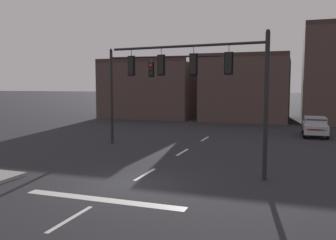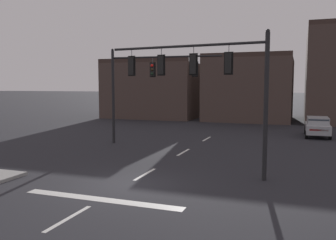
{
  "view_description": "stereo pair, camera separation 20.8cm",
  "coord_description": "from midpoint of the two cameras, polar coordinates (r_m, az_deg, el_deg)",
  "views": [
    {
      "loc": [
        6.54,
        -13.35,
        4.18
      ],
      "look_at": [
        0.77,
        3.05,
        2.5
      ],
      "focal_mm": 38.58,
      "sensor_mm": 36.0,
      "label": 1
    },
    {
      "loc": [
        6.73,
        -13.28,
        4.18
      ],
      "look_at": [
        0.77,
        3.05,
        2.5
      ],
      "focal_mm": 38.58,
      "sensor_mm": 36.0,
      "label": 2
    }
  ],
  "objects": [
    {
      "name": "signal_mast_near_side",
      "position": [
        16.91,
        5.71,
        7.09
      ],
      "size": [
        7.84,
        1.0,
        6.57
      ],
      "color": "black",
      "rests_on": "ground"
    },
    {
      "name": "lane_centreline",
      "position": [
        17.21,
        -3.98,
        -8.55
      ],
      "size": [
        0.16,
        26.4,
        0.01
      ],
      "color": "silver",
      "rests_on": "ground"
    },
    {
      "name": "car_lot_nearside",
      "position": [
        31.85,
        22.03,
        -0.88
      ],
      "size": [
        1.96,
        4.48,
        1.61
      ],
      "color": "#9EA0A5",
      "rests_on": "ground"
    },
    {
      "name": "stop_bar_paint",
      "position": [
        13.77,
        -10.74,
        -12.26
      ],
      "size": [
        6.4,
        0.5,
        0.01
      ],
      "primitive_type": "cube",
      "color": "silver",
      "rests_on": "ground"
    },
    {
      "name": "signal_mast_far_side",
      "position": [
        25.4,
        -4.39,
        6.34
      ],
      "size": [
        7.88,
        0.69,
        6.77
      ],
      "color": "black",
      "rests_on": "ground"
    },
    {
      "name": "ground_plane",
      "position": [
        15.45,
        -6.96,
        -10.23
      ],
      "size": [
        400.0,
        400.0,
        0.0
      ],
      "primitive_type": "plane",
      "color": "#232328"
    }
  ]
}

